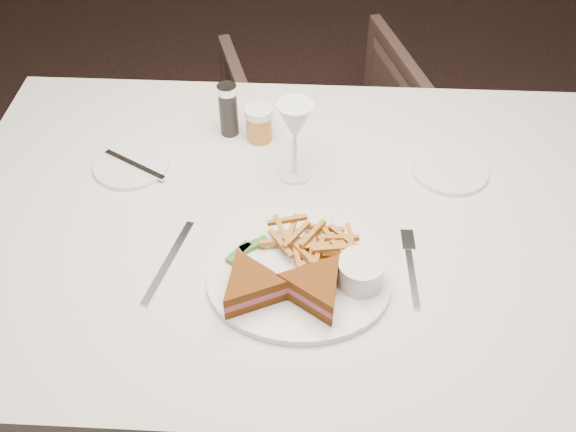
# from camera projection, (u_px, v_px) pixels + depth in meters

# --- Properties ---
(ground) EXTENTS (5.00, 5.00, 0.00)m
(ground) POSITION_uv_depth(u_px,v_px,m) (345.00, 378.00, 1.84)
(ground) COLOR black
(ground) RESTS_ON ground
(table) EXTENTS (1.42, 1.01, 0.75)m
(table) POSITION_uv_depth(u_px,v_px,m) (291.00, 328.00, 1.51)
(table) COLOR silver
(table) RESTS_ON ground
(chair_far) EXTENTS (0.75, 0.73, 0.60)m
(chair_far) POSITION_uv_depth(u_px,v_px,m) (322.00, 125.00, 2.18)
(chair_far) COLOR #4A352E
(chair_far) RESTS_ON ground
(table_setting) EXTENTS (0.82, 0.57, 0.18)m
(table_setting) POSITION_uv_depth(u_px,v_px,m) (295.00, 228.00, 1.17)
(table_setting) COLOR white
(table_setting) RESTS_ON table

